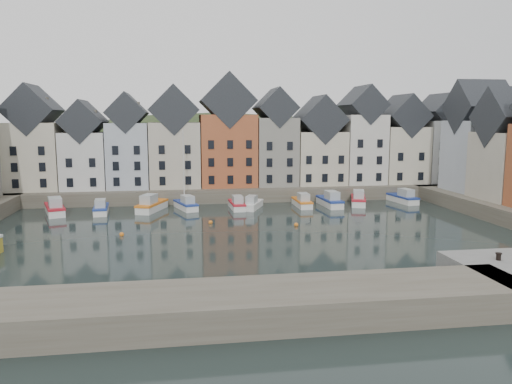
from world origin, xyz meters
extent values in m
plane|color=black|center=(0.00, 0.00, 0.00)|extent=(260.00, 260.00, 0.00)
cube|color=#4E483C|center=(0.00, 30.00, 1.00)|extent=(90.00, 16.00, 2.00)
cube|color=#4E483C|center=(-10.00, -22.00, 1.00)|extent=(50.00, 6.00, 2.00)
ellipsoid|color=black|center=(0.00, 56.00, -18.00)|extent=(153.60, 70.40, 64.00)
sphere|color=black|center=(-13.94, 50.93, 8.70)|extent=(5.77, 5.77, 5.77)
sphere|color=black|center=(24.86, 60.75, 8.12)|extent=(5.27, 5.27, 5.27)
sphere|color=black|center=(31.82, 54.20, 7.88)|extent=(5.07, 5.07, 5.07)
sphere|color=black|center=(14.28, 55.19, 7.82)|extent=(5.01, 5.01, 5.01)
sphere|color=black|center=(-37.67, 56.61, 6.57)|extent=(3.94, 3.94, 3.94)
sphere|color=black|center=(28.33, 60.25, 8.05)|extent=(5.21, 5.21, 5.21)
sphere|color=black|center=(1.99, 58.64, 8.32)|extent=(5.45, 5.45, 5.45)
sphere|color=black|center=(37.80, 48.31, 7.21)|extent=(4.49, 4.49, 4.49)
cube|color=beige|center=(-29.17, 28.00, 7.04)|extent=(7.67, 8.00, 10.07)
cube|color=black|center=(-29.17, 28.00, 13.97)|extent=(7.67, 8.16, 7.67)
cube|color=silver|center=(-21.90, 28.00, 6.30)|extent=(6.56, 8.00, 8.61)
cube|color=black|center=(-21.90, 28.00, 12.23)|extent=(6.56, 8.16, 6.56)
cube|color=#AAB2BC|center=(-15.37, 28.00, 7.01)|extent=(6.20, 8.00, 10.02)
cube|color=black|center=(-15.37, 28.00, 13.55)|extent=(6.20, 8.16, 6.20)
cube|color=#B3AB97|center=(-8.27, 28.00, 7.04)|extent=(7.70, 8.00, 10.08)
cube|color=black|center=(-8.27, 28.00, 13.98)|extent=(7.70, 8.16, 7.70)
cube|color=#A1502E|center=(0.07, 28.00, 7.64)|extent=(8.69, 8.00, 11.28)
cube|color=black|center=(0.07, 28.00, 15.43)|extent=(8.69, 8.16, 8.69)
cube|color=gray|center=(7.78, 28.00, 7.39)|extent=(6.43, 8.00, 10.78)
cube|color=black|center=(7.78, 28.00, 14.37)|extent=(6.43, 8.16, 6.43)
cube|color=beige|center=(15.08, 28.00, 6.28)|extent=(7.88, 8.00, 8.56)
cube|color=black|center=(15.08, 28.00, 12.51)|extent=(7.88, 8.16, 7.88)
cube|color=beige|center=(22.42, 28.00, 7.64)|extent=(6.50, 8.00, 11.27)
cube|color=black|center=(22.42, 28.00, 14.88)|extent=(6.50, 8.16, 6.50)
cube|color=beige|center=(29.43, 28.00, 6.66)|extent=(7.23, 8.00, 9.32)
cube|color=black|center=(29.43, 28.00, 13.11)|extent=(7.23, 8.16, 7.23)
cube|color=silver|center=(36.28, 28.00, 7.16)|extent=(6.18, 8.00, 10.32)
cube|color=black|center=(36.28, 28.00, 13.85)|extent=(6.18, 8.16, 6.18)
cube|color=#AAB2BC|center=(36.00, 16.26, 7.19)|extent=(7.47, 8.00, 10.38)
cube|color=black|center=(36.00, 16.26, 14.36)|extent=(7.62, 8.00, 8.00)
cube|color=#B3AB97|center=(36.00, 8.26, 6.44)|extent=(8.14, 8.00, 8.89)
sphere|color=orange|center=(-4.00, 8.00, 0.15)|extent=(0.50, 0.50, 0.50)
sphere|color=orange|center=(6.00, 5.00, 0.15)|extent=(0.50, 0.50, 0.50)
sphere|color=orange|center=(-14.00, 3.00, 0.15)|extent=(0.50, 0.50, 0.50)
cube|color=silver|center=(-24.26, 17.28, 0.39)|extent=(3.98, 7.02, 1.23)
cube|color=#AD1825|center=(-24.26, 17.28, 1.07)|extent=(4.13, 7.19, 0.28)
cube|color=#9EA5A5|center=(-23.96, 16.31, 1.74)|extent=(2.32, 3.04, 1.35)
cube|color=silver|center=(-18.22, 16.94, 0.33)|extent=(2.21, 5.84, 1.05)
cube|color=navy|center=(-18.22, 16.94, 0.90)|extent=(2.31, 5.96, 0.24)
cube|color=#9EA5A5|center=(-18.15, 16.09, 1.47)|extent=(1.53, 2.39, 1.14)
cube|color=silver|center=(-11.50, 17.83, 0.39)|extent=(4.24, 7.05, 1.24)
cube|color=orange|center=(-11.50, 17.83, 1.07)|extent=(4.39, 7.22, 0.28)
cube|color=#9EA5A5|center=(-11.85, 16.88, 1.75)|extent=(2.41, 3.09, 1.35)
cube|color=silver|center=(-6.85, 18.30, 0.34)|extent=(3.43, 6.09, 1.07)
cube|color=navy|center=(-6.85, 18.30, 0.92)|extent=(3.56, 6.23, 0.24)
cube|color=#9EA5A5|center=(-6.59, 17.47, 1.51)|extent=(2.00, 2.64, 1.17)
cylinder|color=silver|center=(-7.03, 18.86, 5.83)|extent=(0.14, 0.14, 10.69)
cube|color=silver|center=(0.31, 17.53, 0.33)|extent=(1.90, 5.68, 1.03)
cube|color=#AD1825|center=(0.31, 17.53, 0.89)|extent=(2.00, 5.80, 0.23)
cube|color=#9EA5A5|center=(0.34, 16.69, 1.45)|extent=(1.40, 2.30, 1.12)
cube|color=silver|center=(2.63, 17.44, 0.32)|extent=(3.63, 5.67, 1.00)
cube|color=silver|center=(2.63, 17.44, 0.87)|extent=(3.76, 5.81, 0.23)
cube|color=#9EA5A5|center=(2.31, 16.68, 1.41)|extent=(2.02, 2.51, 1.09)
cube|color=silver|center=(9.91, 17.97, 0.34)|extent=(1.77, 5.84, 1.07)
cube|color=orange|center=(9.91, 17.97, 0.92)|extent=(1.86, 5.96, 0.24)
cube|color=#9EA5A5|center=(9.91, 17.10, 1.51)|extent=(1.37, 2.34, 1.17)
cube|color=silver|center=(13.99, 17.68, 0.38)|extent=(2.29, 6.67, 1.21)
cube|color=navy|center=(13.99, 17.68, 1.04)|extent=(2.40, 6.80, 0.27)
cube|color=#9EA5A5|center=(14.04, 16.69, 1.70)|extent=(1.66, 2.70, 1.32)
cube|color=silver|center=(18.63, 18.38, 0.37)|extent=(3.87, 6.68, 1.17)
cube|color=#AD1825|center=(18.63, 18.38, 1.01)|extent=(4.01, 6.83, 0.27)
cube|color=#9EA5A5|center=(18.32, 17.47, 1.65)|extent=(2.23, 2.90, 1.28)
cube|color=silver|center=(25.92, 19.10, 0.36)|extent=(2.68, 6.40, 1.14)
cube|color=navy|center=(25.92, 19.10, 0.98)|extent=(2.80, 6.54, 0.26)
cube|color=#9EA5A5|center=(26.04, 18.18, 1.60)|extent=(1.77, 2.66, 1.24)
cylinder|color=black|center=(16.31, -18.17, 2.25)|extent=(0.36, 0.36, 0.50)
cylinder|color=black|center=(16.31, -18.17, 2.52)|extent=(0.48, 0.48, 0.08)
camera|label=1|loc=(-7.53, -51.76, 12.67)|focal=35.00mm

